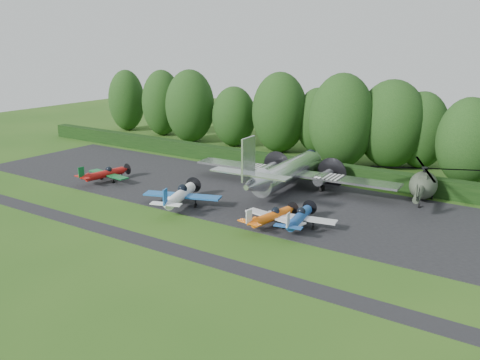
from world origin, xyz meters
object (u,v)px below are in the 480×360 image
Objects in this scene: light_plane_orange at (272,216)px; transport_plane at (287,172)px; light_plane_red at (105,174)px; light_plane_white at (180,195)px; light_plane_blue at (299,218)px; helicopter at (423,183)px.

transport_plane is at bearing 104.24° from light_plane_orange.
light_plane_red is (-19.29, -8.91, -1.14)m from transport_plane.
light_plane_white is at bearing -16.89° from light_plane_red.
transport_plane reaches higher than light_plane_white.
light_plane_orange is 0.96× the size of light_plane_blue.
light_plane_blue is 16.19m from helicopter.
transport_plane reaches higher than helicopter.
transport_plane is 14.37m from helicopter.
light_plane_white is 12.79m from light_plane_blue.
light_plane_orange is at bearing 21.55° from light_plane_white.
light_plane_white is at bearing 172.81° from light_plane_orange.
light_plane_white is 25.15m from helicopter.
light_plane_blue is (26.18, -0.95, 0.03)m from light_plane_red.
transport_plane is 3.68× the size of light_plane_orange.
light_plane_red is 26.20m from light_plane_blue.
light_plane_white is (13.46, -2.25, 0.25)m from light_plane_red.
light_plane_white is 10.47m from light_plane_orange.
light_plane_blue is (2.26, 1.00, 0.05)m from light_plane_orange.
helicopter is at bearing 24.09° from transport_plane.
light_plane_white reaches higher than light_plane_orange.
helicopter is (13.51, 4.89, -0.26)m from transport_plane.
transport_plane is 3.52× the size of light_plane_blue.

